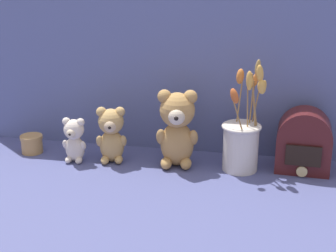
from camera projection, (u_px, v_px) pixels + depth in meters
ground_plane at (167, 167)px, 1.69m from camera, size 4.00×4.00×0.00m
backdrop_wall at (176, 67)px, 1.74m from camera, size 1.44×0.02×0.60m
teddy_bear_large at (177, 127)px, 1.66m from camera, size 0.14×0.13×0.26m
teddy_bear_medium at (111, 134)px, 1.70m from camera, size 0.11×0.10×0.19m
teddy_bear_small at (74, 139)px, 1.71m from camera, size 0.08×0.08×0.15m
flower_vase at (242, 140)px, 1.64m from camera, size 0.14×0.14×0.36m
vintage_radio at (304, 143)px, 1.63m from camera, size 0.17×0.12×0.20m
decorative_tin_tall at (32, 144)px, 1.80m from camera, size 0.08×0.08×0.06m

